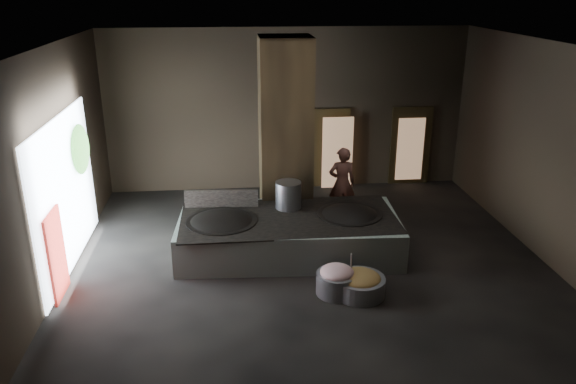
{
  "coord_description": "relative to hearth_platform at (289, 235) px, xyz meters",
  "views": [
    {
      "loc": [
        -1.54,
        -10.85,
        5.63
      ],
      "look_at": [
        -0.36,
        0.72,
        1.25
      ],
      "focal_mm": 35.0,
      "sensor_mm": 36.0,
      "label": 1
    }
  ],
  "objects": [
    {
      "name": "wok_right",
      "position": [
        1.35,
        0.05,
        0.34
      ],
      "size": [
        1.39,
        1.39,
        0.39
      ],
      "primitive_type": "ellipsoid",
      "color": "black",
      "rests_on": "hearth_platform"
    },
    {
      "name": "platform_cap",
      "position": [
        0.0,
        0.0,
        0.4
      ],
      "size": [
        4.65,
        2.23,
        0.03
      ],
      "primitive_type": "cube",
      "color": "black",
      "rests_on": "hearth_platform"
    },
    {
      "name": "pillar",
      "position": [
        0.09,
        1.62,
        1.84
      ],
      "size": [
        1.2,
        1.2,
        4.5
      ],
      "primitive_type": "cube",
      "color": "black",
      "rests_on": "ground"
    },
    {
      "name": "left_opening",
      "position": [
        -4.56,
        -0.08,
        1.19
      ],
      "size": [
        0.04,
        4.2,
        3.1
      ],
      "primitive_type": "cube",
      "color": "white",
      "rests_on": "ground"
    },
    {
      "name": "meat_basin",
      "position": [
        0.73,
        -1.85,
        -0.2
      ],
      "size": [
        0.79,
        0.79,
        0.43
      ],
      "primitive_type": "cylinder",
      "rotation": [
        0.0,
        0.0,
        0.0
      ],
      "color": "gray",
      "rests_on": "ground"
    },
    {
      "name": "ladle",
      "position": [
        1.01,
        -1.79,
        0.14
      ],
      "size": [
        0.12,
        0.38,
        0.69
      ],
      "primitive_type": "cylinder",
      "rotation": [
        0.49,
        0.0,
        -0.25
      ],
      "color": "#A3A5AA",
      "rests_on": "veg_basin"
    },
    {
      "name": "wok_left",
      "position": [
        -1.45,
        -0.05,
        0.34
      ],
      "size": [
        1.5,
        1.5,
        0.41
      ],
      "primitive_type": "ellipsoid",
      "color": "black",
      "rests_on": "hearth_platform"
    },
    {
      "name": "doorway_near",
      "position": [
        1.59,
        4.17,
        0.69
      ],
      "size": [
        1.18,
        0.08,
        2.38
      ],
      "primitive_type": "cube",
      "color": "black",
      "rests_on": "ground"
    },
    {
      "name": "back_wall",
      "position": [
        0.39,
        4.27,
        1.84
      ],
      "size": [
        10.0,
        0.1,
        4.5
      ],
      "primitive_type": "cube",
      "color": "black",
      "rests_on": "ground"
    },
    {
      "name": "doorway_near_glow",
      "position": [
        1.8,
        3.96,
        0.64
      ],
      "size": [
        0.87,
        0.04,
        2.07
      ],
      "primitive_type": "cube",
      "color": "#8C6647",
      "rests_on": "ground"
    },
    {
      "name": "doorway_far",
      "position": [
        3.99,
        4.17,
        0.69
      ],
      "size": [
        1.18,
        0.08,
        2.38
      ],
      "primitive_type": "cube",
      "color": "black",
      "rests_on": "ground"
    },
    {
      "name": "wok_right_rim",
      "position": [
        1.35,
        0.05,
        0.41
      ],
      "size": [
        1.43,
        1.43,
        0.05
      ],
      "primitive_type": "cylinder",
      "color": "black",
      "rests_on": "hearth_platform"
    },
    {
      "name": "veg_fill",
      "position": [
        1.16,
        -1.94,
        -0.06
      ],
      "size": [
        0.8,
        0.8,
        0.25
      ],
      "primitive_type": "ellipsoid",
      "color": "olive",
      "rests_on": "veg_basin"
    },
    {
      "name": "floor",
      "position": [
        0.39,
        -0.28,
        -0.46
      ],
      "size": [
        10.0,
        9.0,
        0.1
      ],
      "primitive_type": "cube",
      "color": "black",
      "rests_on": "ground"
    },
    {
      "name": "tree_silhouette",
      "position": [
        -4.46,
        1.02,
        1.79
      ],
      "size": [
        0.28,
        1.1,
        1.1
      ],
      "primitive_type": "ellipsoid",
      "color": "#194714",
      "rests_on": "left_opening"
    },
    {
      "name": "meat_fill",
      "position": [
        0.73,
        -1.85,
        0.04
      ],
      "size": [
        0.65,
        0.65,
        0.25
      ],
      "primitive_type": "ellipsoid",
      "color": "#D7818B",
      "rests_on": "meat_basin"
    },
    {
      "name": "ceiling",
      "position": [
        0.39,
        -0.28,
        4.14
      ],
      "size": [
        10.0,
        9.0,
        0.1
      ],
      "primitive_type": "cube",
      "color": "black",
      "rests_on": "back_wall"
    },
    {
      "name": "wok_left_rim",
      "position": [
        -1.45,
        -0.05,
        0.41
      ],
      "size": [
        1.53,
        1.53,
        0.05
      ],
      "primitive_type": "cylinder",
      "color": "black",
      "rests_on": "hearth_platform"
    },
    {
      "name": "hearth_platform",
      "position": [
        0.0,
        0.0,
        0.0
      ],
      "size": [
        4.87,
        2.53,
        0.83
      ],
      "primitive_type": "cube",
      "rotation": [
        0.0,
        0.0,
        -0.06
      ],
      "color": "#A8BBAC",
      "rests_on": "ground"
    },
    {
      "name": "front_wall",
      "position": [
        0.39,
        -4.83,
        1.84
      ],
      "size": [
        10.0,
        0.1,
        4.5
      ],
      "primitive_type": "cube",
      "color": "black",
      "rests_on": "ground"
    },
    {
      "name": "left_wall",
      "position": [
        -4.66,
        -0.28,
        1.84
      ],
      "size": [
        0.1,
        9.0,
        4.5
      ],
      "primitive_type": "cube",
      "color": "black",
      "rests_on": "ground"
    },
    {
      "name": "splash_guard",
      "position": [
        -1.45,
        0.75,
        0.62
      ],
      "size": [
        1.65,
        0.15,
        0.41
      ],
      "primitive_type": "cube",
      "rotation": [
        0.0,
        0.0,
        -0.06
      ],
      "color": "black",
      "rests_on": "hearth_platform"
    },
    {
      "name": "doorway_far_glow",
      "position": [
        3.98,
        4.11,
        0.64
      ],
      "size": [
        0.78,
        0.04,
        1.84
      ],
      "primitive_type": "cube",
      "color": "#8C6647",
      "rests_on": "ground"
    },
    {
      "name": "stock_pot",
      "position": [
        0.05,
        0.55,
        0.72
      ],
      "size": [
        0.58,
        0.58,
        0.62
      ],
      "primitive_type": "cylinder",
      "color": "#A3A5AA",
      "rests_on": "hearth_platform"
    },
    {
      "name": "cook",
      "position": [
        1.52,
        1.81,
        0.5
      ],
      "size": [
        0.67,
        0.43,
        1.83
      ],
      "primitive_type": "imported",
      "rotation": [
        0.0,
        0.0,
        3.14
      ],
      "color": "#93594B",
      "rests_on": "ground"
    },
    {
      "name": "right_wall",
      "position": [
        5.44,
        -0.28,
        1.84
      ],
      "size": [
        0.1,
        9.0,
        4.5
      ],
      "primitive_type": "cube",
      "color": "black",
      "rests_on": "ground"
    },
    {
      "name": "pavilion_sliver",
      "position": [
        -4.49,
        -1.38,
        0.44
      ],
      "size": [
        0.05,
        0.9,
        1.7
      ],
      "primitive_type": "cube",
      "color": "maroon",
      "rests_on": "ground"
    },
    {
      "name": "veg_basin",
      "position": [
        1.16,
        -1.94,
        -0.23
      ],
      "size": [
        1.14,
        1.14,
        0.36
      ],
      "primitive_type": "cylinder",
      "rotation": [
        0.0,
        0.0,
        0.19
      ],
      "color": "gray",
      "rests_on": "ground"
    }
  ]
}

